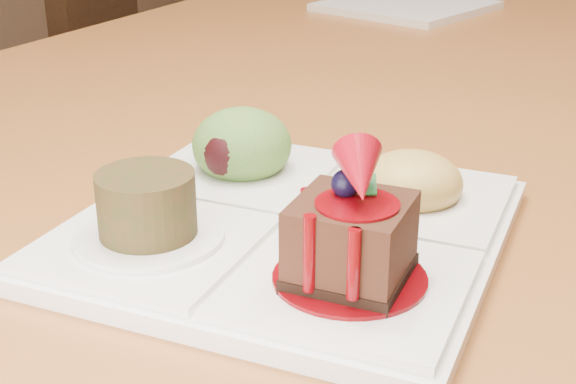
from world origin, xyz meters
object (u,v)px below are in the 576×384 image
at_px(dining_table, 444,84).
at_px(second_plate, 406,6).
at_px(sampler_plate, 287,208).
at_px(chair_left, 150,97).

relative_size(dining_table, second_plate, 7.73).
relative_size(dining_table, sampler_plate, 6.12).
xyz_separation_m(chair_left, sampler_plate, (0.77, -0.86, 0.25)).
bearing_deg(chair_left, dining_table, 53.75).
height_order(sampler_plate, second_plate, sampler_plate).
relative_size(sampler_plate, second_plate, 1.26).
bearing_deg(sampler_plate, second_plate, 100.07).
height_order(dining_table, chair_left, chair_left).
bearing_deg(sampler_plate, chair_left, 127.49).
bearing_deg(second_plate, sampler_plate, -75.60).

